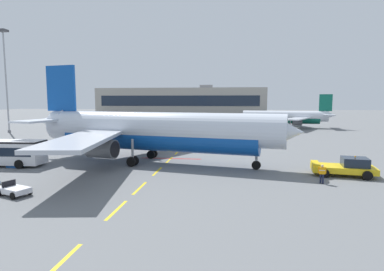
{
  "coord_description": "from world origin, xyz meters",
  "views": [
    {
      "loc": [
        25.93,
        -18.15,
        7.65
      ],
      "look_at": [
        19.99,
        28.45,
        2.36
      ],
      "focal_mm": 29.48,
      "sensor_mm": 36.0,
      "label": 1
    }
  ],
  "objects": [
    {
      "name": "ground_crew_worker",
      "position": [
        34.22,
        11.52,
        1.02
      ],
      "size": [
        0.69,
        0.34,
        1.77
      ],
      "color": "#191E38",
      "rests_on": "ground"
    },
    {
      "name": "airliner_mid_left",
      "position": [
        40.84,
        72.15,
        2.99
      ],
      "size": [
        26.34,
        26.03,
        9.23
      ],
      "color": "silver",
      "rests_on": "ground"
    },
    {
      "name": "apron_paint_markings",
      "position": [
        18.0,
        37.99,
        0.0
      ],
      "size": [
        8.0,
        98.66,
        0.01
      ],
      "color": "yellow",
      "rests_on": "ground"
    },
    {
      "name": "pushback_tug",
      "position": [
        37.42,
        14.94,
        0.9
      ],
      "size": [
        6.33,
        3.83,
        2.08
      ],
      "color": "yellow",
      "rests_on": "ground"
    },
    {
      "name": "terminal_satellite",
      "position": [
        1.22,
        136.33,
        6.68
      ],
      "size": [
        80.25,
        21.88,
        14.93
      ],
      "color": "#9E998E",
      "rests_on": "ground"
    },
    {
      "name": "catering_truck",
      "position": [
        4.53,
        40.33,
        1.65
      ],
      "size": [
        7.26,
        5.6,
        3.14
      ],
      "color": "black",
      "rests_on": "ground"
    },
    {
      "name": "ground",
      "position": [
        40.0,
        40.0,
        0.0
      ],
      "size": [
        400.0,
        400.0,
        0.0
      ],
      "primitive_type": "plane",
      "color": "slate"
    },
    {
      "name": "apron_light_mast_near",
      "position": [
        -26.4,
        49.97,
        14.85
      ],
      "size": [
        1.8,
        1.8,
        23.75
      ],
      "color": "slate",
      "rests_on": "ground"
    },
    {
      "name": "uld_cargo_container",
      "position": [
        1.41,
        14.7,
        0.8
      ],
      "size": [
        1.71,
        1.68,
        1.6
      ],
      "color": "#194C9E",
      "rests_on": "ground"
    },
    {
      "name": "airliner_foreground",
      "position": [
        16.4,
        19.07,
        3.95
      ],
      "size": [
        34.67,
        33.98,
        12.2
      ],
      "color": "silver",
      "rests_on": "ground"
    }
  ]
}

